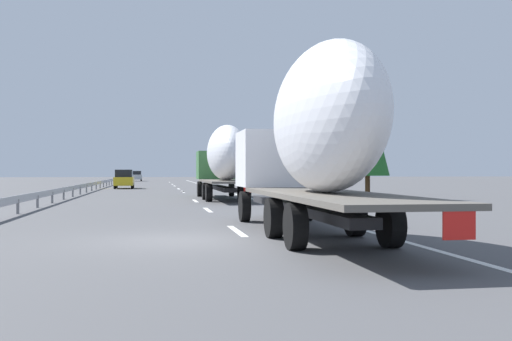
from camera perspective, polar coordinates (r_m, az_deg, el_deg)
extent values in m
plane|color=#4C4C4F|center=(54.95, -9.18, -1.88)|extent=(260.00, 260.00, 0.00)
cube|color=white|center=(17.17, -1.85, -5.83)|extent=(3.20, 0.20, 0.01)
cube|color=white|center=(26.51, -4.66, -3.80)|extent=(3.20, 0.20, 0.01)
cube|color=white|center=(34.72, -5.87, -2.92)|extent=(3.20, 0.20, 0.01)
cube|color=white|center=(49.53, -7.03, -2.07)|extent=(3.20, 0.20, 0.01)
cube|color=white|center=(51.03, -7.11, -2.02)|extent=(3.20, 0.20, 0.01)
cube|color=white|center=(58.69, -7.46, -1.76)|extent=(3.20, 0.20, 0.01)
cube|color=white|center=(70.76, -7.85, -1.48)|extent=(3.20, 0.20, 0.01)
cube|color=white|center=(79.84, -8.06, -1.32)|extent=(3.20, 0.20, 0.01)
cube|color=white|center=(94.86, -8.33, -1.12)|extent=(3.20, 0.20, 0.01)
cube|color=white|center=(60.25, -3.99, -1.72)|extent=(110.00, 0.20, 0.01)
cube|color=#387038|center=(40.76, -3.91, 0.51)|extent=(2.40, 2.50, 1.90)
cube|color=black|center=(41.86, -4.06, 1.18)|extent=(0.08, 2.12, 0.80)
cube|color=#262628|center=(37.91, -3.47, -1.68)|extent=(10.59, 0.70, 0.24)
cube|color=#59544C|center=(35.04, -2.95, -1.04)|extent=(9.11, 2.50, 0.12)
ellipsoid|color=white|center=(34.64, -2.87, 1.72)|extent=(7.01, 2.20, 3.22)
cube|color=red|center=(30.66, -0.67, -1.62)|extent=(0.04, 0.56, 0.56)
cylinder|color=black|center=(40.68, -5.45, -1.78)|extent=(1.04, 0.30, 1.04)
cylinder|color=black|center=(40.90, -2.38, -1.77)|extent=(1.04, 0.30, 1.04)
cylinder|color=black|center=(36.14, -4.91, -1.99)|extent=(1.04, 0.35, 1.04)
cylinder|color=black|center=(36.39, -1.45, -1.98)|extent=(1.04, 0.35, 1.04)
cylinder|color=black|center=(33.75, -4.57, -2.13)|extent=(1.04, 0.35, 1.04)
cylinder|color=black|center=(34.02, -0.87, -2.11)|extent=(1.04, 0.35, 1.04)
cube|color=silver|center=(20.48, 1.94, 1.11)|extent=(2.40, 2.50, 1.90)
cube|color=black|center=(21.57, 1.34, 2.38)|extent=(0.08, 2.12, 0.80)
cube|color=#262628|center=(17.47, 4.01, -3.54)|extent=(11.46, 0.70, 0.24)
cube|color=#59544C|center=(14.44, 6.95, -2.40)|extent=(10.06, 2.50, 0.12)
ellipsoid|color=white|center=(14.74, 6.66, 5.01)|extent=(6.77, 2.20, 3.66)
cube|color=red|center=(10.09, 18.97, -4.76)|extent=(0.04, 0.56, 0.56)
cylinder|color=black|center=(20.31, -1.11, -3.48)|extent=(1.04, 0.30, 1.04)
cylinder|color=black|center=(20.76, 4.92, -3.41)|extent=(1.04, 0.30, 1.04)
cylinder|color=black|center=(15.37, 1.72, -4.57)|extent=(1.04, 0.35, 1.04)
cylinder|color=black|center=(15.96, 9.50, -4.41)|extent=(1.04, 0.35, 1.04)
cylinder|color=black|center=(13.04, 3.82, -5.38)|extent=(1.04, 0.35, 1.04)
cylinder|color=black|center=(13.72, 12.82, -5.11)|extent=(1.04, 0.35, 1.04)
cube|color=gold|center=(61.01, -12.58, -1.01)|extent=(4.37, 1.86, 0.84)
cube|color=black|center=(60.68, -12.59, -0.27)|extent=(2.40, 1.64, 0.74)
cylinder|color=black|center=(62.42, -13.28, -1.37)|extent=(0.64, 0.22, 0.64)
cylinder|color=black|center=(62.34, -11.75, -1.37)|extent=(0.64, 0.22, 0.64)
cylinder|color=black|center=(59.72, -13.44, -1.43)|extent=(0.64, 0.22, 0.64)
cylinder|color=black|center=(59.64, -11.84, -1.43)|extent=(0.64, 0.22, 0.64)
cube|color=#ADB2B7|center=(106.91, -11.40, -0.61)|extent=(4.32, 1.73, 0.84)
cube|color=black|center=(106.58, -11.41, -0.21)|extent=(2.38, 1.52, 0.65)
cylinder|color=black|center=(108.28, -11.78, -0.83)|extent=(0.64, 0.22, 0.64)
cylinder|color=black|center=(108.23, -10.98, -0.83)|extent=(0.64, 0.22, 0.64)
cylinder|color=black|center=(105.60, -11.84, -0.85)|extent=(0.64, 0.22, 0.64)
cylinder|color=black|center=(105.55, -11.01, -0.85)|extent=(0.64, 0.22, 0.64)
cylinder|color=gray|center=(56.00, -2.31, -0.52)|extent=(0.10, 0.10, 2.60)
cube|color=#2D569E|center=(56.01, -2.31, 1.17)|extent=(0.06, 0.90, 0.70)
cylinder|color=#472D19|center=(48.92, 3.56, -1.22)|extent=(0.39, 0.39, 1.52)
cone|color=#194C1E|center=(48.94, 3.56, 1.96)|extent=(3.03, 3.03, 3.91)
cylinder|color=#472D19|center=(42.71, 4.59, -1.24)|extent=(0.39, 0.39, 1.73)
cone|color=#194C1E|center=(42.74, 4.59, 2.40)|extent=(2.56, 2.56, 3.70)
cylinder|color=#472D19|center=(49.00, 5.94, -1.11)|extent=(0.24, 0.24, 1.69)
cone|color=#1E5B23|center=(49.06, 5.94, 2.85)|extent=(3.71, 3.71, 5.10)
cylinder|color=#472D19|center=(38.86, 10.69, -1.56)|extent=(0.32, 0.32, 1.45)
cone|color=#1E5B23|center=(38.93, 10.69, 3.74)|extent=(2.81, 2.81, 5.74)
cube|color=#9EA0A5|center=(58.19, -15.13, -1.19)|extent=(94.00, 0.06, 0.32)
cube|color=slate|center=(25.85, -21.95, -3.24)|extent=(0.10, 0.10, 0.60)
cube|color=slate|center=(29.85, -20.29, -2.81)|extent=(0.10, 0.10, 0.60)
cube|color=slate|center=(33.87, -19.02, -2.49)|extent=(0.10, 0.10, 0.60)
cube|color=slate|center=(37.91, -18.03, -2.23)|extent=(0.10, 0.10, 0.60)
cube|color=slate|center=(41.95, -17.22, -2.03)|extent=(0.10, 0.10, 0.60)
cube|color=slate|center=(46.01, -16.56, -1.85)|extent=(0.10, 0.10, 0.60)
cube|color=slate|center=(50.06, -16.00, -1.71)|extent=(0.10, 0.10, 0.60)
cube|color=slate|center=(54.13, -15.53, -1.59)|extent=(0.10, 0.10, 0.60)
cube|color=slate|center=(58.19, -15.13, -1.48)|extent=(0.10, 0.10, 0.60)
cube|color=slate|center=(62.26, -14.77, -1.39)|extent=(0.10, 0.10, 0.60)
cube|color=slate|center=(66.33, -14.47, -1.31)|extent=(0.10, 0.10, 0.60)
cube|color=slate|center=(70.41, -14.19, -1.24)|extent=(0.10, 0.10, 0.60)
cube|color=slate|center=(74.48, -13.95, -1.18)|extent=(0.10, 0.10, 0.60)
cube|color=slate|center=(78.56, -13.73, -1.12)|extent=(0.10, 0.10, 0.60)
cube|color=slate|center=(82.63, -13.53, -1.07)|extent=(0.10, 0.10, 0.60)
cube|color=slate|center=(86.71, -13.35, -1.02)|extent=(0.10, 0.10, 0.60)
cube|color=slate|center=(90.79, -13.19, -0.98)|extent=(0.10, 0.10, 0.60)
cube|color=slate|center=(94.87, -13.04, -0.94)|extent=(0.10, 0.10, 0.60)
cube|color=slate|center=(98.95, -12.91, -0.91)|extent=(0.10, 0.10, 0.60)
cube|color=slate|center=(103.03, -12.78, -0.88)|extent=(0.10, 0.10, 0.60)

